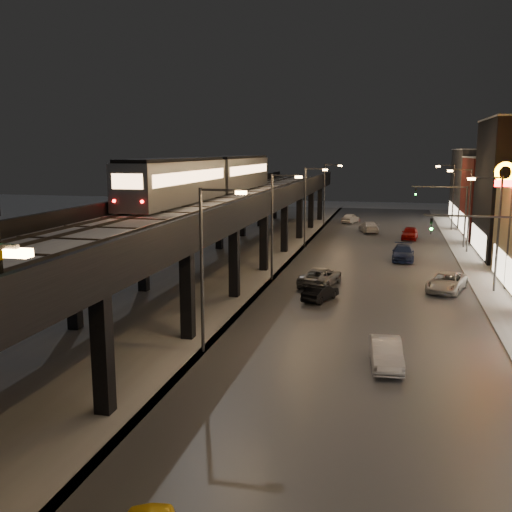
# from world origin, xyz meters

# --- Properties ---
(ground) EXTENTS (220.00, 220.00, 0.00)m
(ground) POSITION_xyz_m (0.00, 0.00, 0.00)
(ground) COLOR silver
(road_surface) EXTENTS (17.00, 120.00, 0.06)m
(road_surface) POSITION_xyz_m (7.50, 35.00, 0.03)
(road_surface) COLOR #46474D
(road_surface) RESTS_ON ground
(sidewalk_right) EXTENTS (4.00, 120.00, 0.14)m
(sidewalk_right) POSITION_xyz_m (17.50, 35.00, 0.07)
(sidewalk_right) COLOR #9FA1A8
(sidewalk_right) RESTS_ON ground
(under_viaduct_pavement) EXTENTS (11.00, 120.00, 0.06)m
(under_viaduct_pavement) POSITION_xyz_m (-6.00, 35.00, 0.03)
(under_viaduct_pavement) COLOR #9FA1A8
(under_viaduct_pavement) RESTS_ON ground
(elevated_viaduct) EXTENTS (9.00, 100.00, 6.30)m
(elevated_viaduct) POSITION_xyz_m (-6.00, 31.84, 5.62)
(elevated_viaduct) COLOR black
(elevated_viaduct) RESTS_ON ground
(viaduct_trackbed) EXTENTS (8.40, 100.00, 0.32)m
(viaduct_trackbed) POSITION_xyz_m (-6.01, 31.97, 6.39)
(viaduct_trackbed) COLOR #B2B7C1
(viaduct_trackbed) RESTS_ON elevated_viaduct
(viaduct_parapet_streetside) EXTENTS (0.30, 100.00, 1.10)m
(viaduct_parapet_streetside) POSITION_xyz_m (-1.65, 32.00, 6.85)
(viaduct_parapet_streetside) COLOR black
(viaduct_parapet_streetside) RESTS_ON elevated_viaduct
(viaduct_parapet_far) EXTENTS (0.30, 100.00, 1.10)m
(viaduct_parapet_far) POSITION_xyz_m (-10.35, 32.00, 6.85)
(viaduct_parapet_far) COLOR black
(viaduct_parapet_far) RESTS_ON elevated_viaduct
(building_f) EXTENTS (12.20, 16.20, 11.16)m
(building_f) POSITION_xyz_m (23.99, 76.00, 5.58)
(building_f) COLOR #2D2D2F
(building_f) RESTS_ON ground
(streetlight_left_1) EXTENTS (2.57, 0.28, 9.00)m
(streetlight_left_1) POSITION_xyz_m (-0.43, 13.00, 5.24)
(streetlight_left_1) COLOR #38383A
(streetlight_left_1) RESTS_ON ground
(streetlight_left_2) EXTENTS (2.57, 0.28, 9.00)m
(streetlight_left_2) POSITION_xyz_m (-0.43, 31.00, 5.24)
(streetlight_left_2) COLOR #38383A
(streetlight_left_2) RESTS_ON ground
(streetlight_right_2) EXTENTS (2.56, 0.28, 9.00)m
(streetlight_right_2) POSITION_xyz_m (16.73, 31.00, 5.24)
(streetlight_right_2) COLOR #38383A
(streetlight_right_2) RESTS_ON ground
(streetlight_left_3) EXTENTS (2.57, 0.28, 9.00)m
(streetlight_left_3) POSITION_xyz_m (-0.43, 49.00, 5.24)
(streetlight_left_3) COLOR #38383A
(streetlight_left_3) RESTS_ON ground
(streetlight_right_3) EXTENTS (2.56, 0.28, 9.00)m
(streetlight_right_3) POSITION_xyz_m (16.73, 49.00, 5.24)
(streetlight_right_3) COLOR #38383A
(streetlight_right_3) RESTS_ON ground
(streetlight_left_4) EXTENTS (2.57, 0.28, 9.00)m
(streetlight_left_4) POSITION_xyz_m (-0.43, 67.00, 5.24)
(streetlight_left_4) COLOR #38383A
(streetlight_left_4) RESTS_ON ground
(streetlight_right_4) EXTENTS (2.56, 0.28, 9.00)m
(streetlight_right_4) POSITION_xyz_m (16.73, 67.00, 5.24)
(streetlight_right_4) COLOR #38383A
(streetlight_right_4) RESTS_ON ground
(traffic_light_rig_a) EXTENTS (6.10, 0.34, 7.00)m
(traffic_light_rig_a) POSITION_xyz_m (15.84, 22.00, 4.50)
(traffic_light_rig_a) COLOR #38383A
(traffic_light_rig_a) RESTS_ON ground
(traffic_light_rig_b) EXTENTS (6.10, 0.34, 7.00)m
(traffic_light_rig_b) POSITION_xyz_m (15.84, 52.00, 4.50)
(traffic_light_rig_b) COLOR #38383A
(traffic_light_rig_b) RESTS_ON ground
(subway_train) EXTENTS (3.07, 37.31, 3.68)m
(subway_train) POSITION_xyz_m (-8.50, 39.00, 8.45)
(subway_train) COLOR gray
(subway_train) RESTS_ON viaduct_trackbed
(car_near_white) EXTENTS (2.46, 3.93, 1.22)m
(car_near_white) POSITION_xyz_m (4.18, 25.19, 0.61)
(car_near_white) COLOR black
(car_near_white) RESTS_ON ground
(car_mid_silver) EXTENTS (3.40, 5.72, 1.49)m
(car_mid_silver) POSITION_xyz_m (3.56, 29.98, 0.75)
(car_mid_silver) COLOR slate
(car_mid_silver) RESTS_ON ground
(car_mid_dark) EXTENTS (3.19, 5.43, 1.48)m
(car_mid_dark) POSITION_xyz_m (5.97, 62.30, 0.74)
(car_mid_dark) COLOR silver
(car_mid_dark) RESTS_ON ground
(car_far_white) EXTENTS (2.85, 4.57, 1.45)m
(car_far_white) POSITION_xyz_m (2.80, 71.93, 0.73)
(car_far_white) COLOR white
(car_far_white) RESTS_ON ground
(car_onc_silver) EXTENTS (1.90, 4.40, 1.41)m
(car_onc_silver) POSITION_xyz_m (9.09, 13.09, 0.70)
(car_onc_silver) COLOR #B4B4C1
(car_onc_silver) RESTS_ON ground
(car_onc_dark) EXTENTS (3.80, 5.65, 1.44)m
(car_onc_dark) POSITION_xyz_m (13.41, 30.40, 0.72)
(car_onc_dark) COLOR #A4A4A5
(car_onc_dark) RESTS_ON ground
(car_onc_white) EXTENTS (2.19, 5.21, 1.50)m
(car_onc_white) POSITION_xyz_m (10.25, 42.84, 0.75)
(car_onc_white) COLOR #16224C
(car_onc_white) RESTS_ON ground
(car_onc_red) EXTENTS (2.27, 4.67, 1.54)m
(car_onc_red) POSITION_xyz_m (11.21, 57.31, 0.77)
(car_onc_red) COLOR #8E0806
(car_onc_red) RESTS_ON ground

